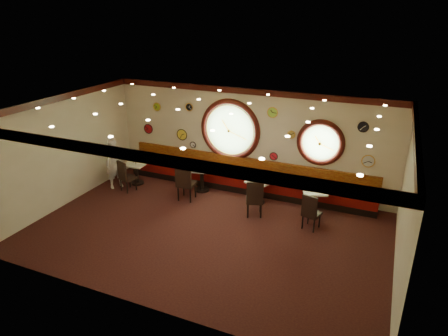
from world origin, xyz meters
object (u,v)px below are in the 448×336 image
at_px(condiment_d_salt, 314,188).
at_px(condiment_a_salt, 133,161).
at_px(condiment_a_pepper, 136,162).
at_px(condiment_b_bottle, 205,166).
at_px(chair_a, 125,174).
at_px(chair_b, 185,180).
at_px(condiment_b_pepper, 202,167).
at_px(condiment_c_salt, 258,180).
at_px(condiment_a_bottle, 140,160).
at_px(chair_c, 255,196).
at_px(waiter, 115,163).
at_px(table_b, 202,176).
at_px(table_d, 314,199).
at_px(condiment_d_bottle, 317,187).
at_px(condiment_c_bottle, 264,178).
at_px(table_c, 258,189).
at_px(chair_d, 311,210).
at_px(condiment_b_salt, 199,165).
at_px(table_a, 136,171).
at_px(condiment_c_pepper, 261,180).
at_px(condiment_d_pepper, 316,189).

bearing_deg(condiment_d_salt, condiment_a_salt, -176.83).
distance_m(condiment_a_pepper, condiment_b_bottle, 2.30).
relative_size(chair_a, chair_b, 0.85).
bearing_deg(condiment_b_pepper, condiment_c_salt, 0.11).
height_order(chair_a, condiment_a_bottle, chair_a).
distance_m(chair_c, waiter, 4.73).
xyz_separation_m(table_b, condiment_a_salt, (-2.28, -0.36, 0.28)).
bearing_deg(chair_c, chair_a, 159.61).
bearing_deg(table_d, condiment_b_pepper, 179.52).
xyz_separation_m(condiment_a_salt, condiment_d_bottle, (5.86, 0.32, 0.00)).
bearing_deg(condiment_a_pepper, condiment_c_bottle, 6.02).
bearing_deg(chair_a, chair_c, 20.29).
bearing_deg(chair_b, condiment_c_bottle, 16.37).
distance_m(table_c, condiment_c_salt, 0.30).
height_order(condiment_d_salt, waiter, waiter).
relative_size(condiment_a_salt, condiment_c_salt, 1.09).
distance_m(chair_d, condiment_b_salt, 3.94).
distance_m(table_a, waiter, 0.75).
bearing_deg(condiment_d_bottle, condiment_b_salt, 178.21).
distance_m(condiment_d_salt, condiment_d_bottle, 0.09).
xyz_separation_m(chair_a, chair_c, (4.24, 0.04, 0.04)).
xyz_separation_m(condiment_b_pepper, condiment_c_bottle, (1.99, 0.09, -0.05)).
xyz_separation_m(table_d, condiment_a_bottle, (-5.60, -0.16, 0.35)).
relative_size(condiment_c_salt, condiment_d_bottle, 0.62).
relative_size(condiment_c_salt, condiment_c_pepper, 0.78).
bearing_deg(chair_d, condiment_b_salt, 177.91).
height_order(chair_b, waiter, waiter).
bearing_deg(condiment_c_salt, condiment_c_pepper, -23.56).
xyz_separation_m(table_a, condiment_c_bottle, (4.23, 0.37, 0.32)).
relative_size(condiment_b_salt, condiment_b_bottle, 0.73).
bearing_deg(condiment_a_salt, condiment_b_bottle, 9.37).
bearing_deg(condiment_b_bottle, waiter, -162.45).
relative_size(condiment_d_salt, condiment_a_bottle, 0.60).
height_order(condiment_b_salt, condiment_a_pepper, condiment_b_salt).
distance_m(condiment_b_salt, condiment_c_salt, 2.02).
distance_m(chair_a, condiment_b_pepper, 2.41).
xyz_separation_m(table_c, chair_b, (-2.05, -0.73, 0.25)).
xyz_separation_m(chair_a, condiment_c_bottle, (4.21, 1.01, 0.19)).
bearing_deg(condiment_c_bottle, condiment_d_salt, -1.99).
bearing_deg(waiter, chair_a, -73.55).
height_order(table_d, chair_d, chair_d).
distance_m(condiment_c_pepper, waiter, 4.67).
height_order(chair_d, condiment_b_salt, chair_d).
bearing_deg(condiment_d_pepper, table_a, -177.27).
xyz_separation_m(table_d, condiment_b_salt, (-3.66, 0.18, 0.38)).
bearing_deg(waiter, condiment_b_bottle, -37.56).
bearing_deg(condiment_a_bottle, waiter, -135.18).
xyz_separation_m(table_d, condiment_a_pepper, (-5.67, -0.33, 0.33)).
xyz_separation_m(table_a, condiment_b_bottle, (2.30, 0.39, 0.39)).
distance_m(table_b, condiment_b_bottle, 0.37).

